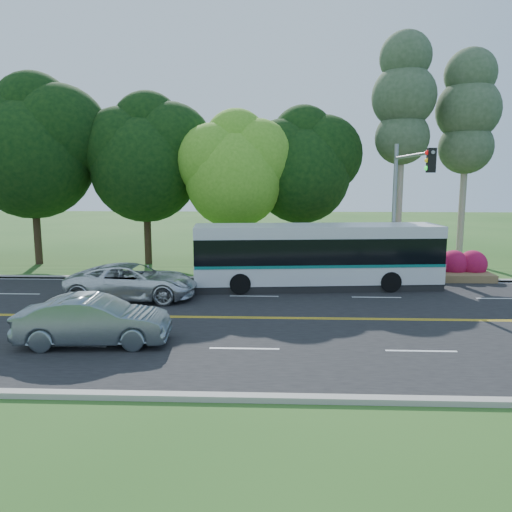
{
  "coord_description": "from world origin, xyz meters",
  "views": [
    {
      "loc": [
        0.48,
        -18.5,
        5.35
      ],
      "look_at": [
        -0.35,
        2.0,
        2.1
      ],
      "focal_mm": 35.0,
      "sensor_mm": 36.0,
      "label": 1
    }
  ],
  "objects_px": {
    "traffic_signal": "(404,192)",
    "sedan": "(94,321)",
    "suv": "(133,282)",
    "transit_bus": "(317,257)"
  },
  "relations": [
    {
      "from": "traffic_signal",
      "to": "sedan",
      "type": "distance_m",
      "value": 15.18
    },
    {
      "from": "traffic_signal",
      "to": "suv",
      "type": "distance_m",
      "value": 13.18
    },
    {
      "from": "suv",
      "to": "traffic_signal",
      "type": "bearing_deg",
      "value": -78.2
    },
    {
      "from": "sedan",
      "to": "suv",
      "type": "height_order",
      "value": "sedan"
    },
    {
      "from": "traffic_signal",
      "to": "sedan",
      "type": "xyz_separation_m",
      "value": [
        -11.83,
        -8.68,
        -3.86
      ]
    },
    {
      "from": "traffic_signal",
      "to": "sedan",
      "type": "relative_size",
      "value": 1.47
    },
    {
      "from": "sedan",
      "to": "suv",
      "type": "xyz_separation_m",
      "value": [
        -0.49,
        6.06,
        -0.0
      ]
    },
    {
      "from": "transit_bus",
      "to": "suv",
      "type": "xyz_separation_m",
      "value": [
        -8.27,
        -2.61,
        -0.74
      ]
    },
    {
      "from": "transit_bus",
      "to": "traffic_signal",
      "type": "bearing_deg",
      "value": -5.53
    },
    {
      "from": "transit_bus",
      "to": "sedan",
      "type": "distance_m",
      "value": 11.67
    }
  ]
}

